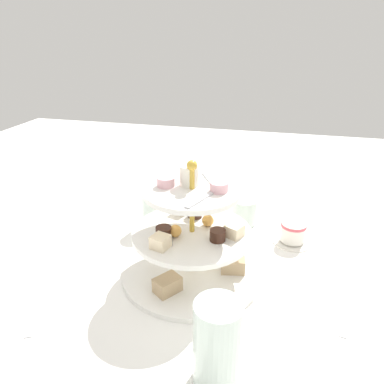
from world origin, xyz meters
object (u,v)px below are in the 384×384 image
at_px(teacup_with_saucer, 293,233).
at_px(water_glass_mid_back, 154,206).
at_px(water_glass_tall_right, 217,344).
at_px(butter_knife_right, 348,305).
at_px(tiered_serving_stand, 192,241).
at_px(water_glass_short_left, 244,212).
at_px(butter_knife_left, 36,303).

bearing_deg(teacup_with_saucer, water_glass_mid_back, 89.30).
distance_m(water_glass_tall_right, water_glass_mid_back, 0.48).
distance_m(water_glass_tall_right, butter_knife_right, 0.30).
bearing_deg(teacup_with_saucer, water_glass_tall_right, 165.17).
distance_m(tiered_serving_stand, water_glass_tall_right, 0.25).
height_order(water_glass_short_left, butter_knife_right, water_glass_short_left).
relative_size(teacup_with_saucer, butter_knife_right, 0.53).
bearing_deg(water_glass_short_left, teacup_with_saucer, -118.86).
relative_size(water_glass_tall_right, butter_knife_right, 0.79).
height_order(tiered_serving_stand, water_glass_tall_right, tiered_serving_stand).
xyz_separation_m(tiered_serving_stand, teacup_with_saucer, (0.17, -0.20, -0.05)).
relative_size(water_glass_short_left, teacup_with_saucer, 0.74).
height_order(tiered_serving_stand, butter_knife_right, tiered_serving_stand).
relative_size(water_glass_tall_right, teacup_with_saucer, 1.50).
bearing_deg(teacup_with_saucer, butter_knife_left, 125.77).
height_order(teacup_with_saucer, butter_knife_left, teacup_with_saucer).
bearing_deg(water_glass_short_left, butter_knife_right, -140.35).
bearing_deg(water_glass_short_left, water_glass_tall_right, -178.31).
bearing_deg(water_glass_tall_right, butter_knife_right, -45.07).
xyz_separation_m(water_glass_tall_right, water_glass_mid_back, (0.41, 0.24, -0.01)).
distance_m(tiered_serving_stand, teacup_with_saucer, 0.27).
relative_size(butter_knife_left, butter_knife_right, 1.00).
distance_m(tiered_serving_stand, butter_knife_right, 0.31).
distance_m(tiered_serving_stand, water_glass_short_left, 0.26).
height_order(teacup_with_saucer, water_glass_mid_back, water_glass_mid_back).
xyz_separation_m(water_glass_short_left, butter_knife_right, (-0.27, -0.22, -0.03)).
relative_size(butter_knife_right, water_glass_mid_back, 1.61).
height_order(tiered_serving_stand, butter_knife_left, tiered_serving_stand).
bearing_deg(water_glass_tall_right, tiered_serving_stand, 21.68).
relative_size(water_glass_tall_right, butter_knife_left, 0.79).
relative_size(tiered_serving_stand, water_glass_short_left, 4.31).
relative_size(water_glass_tall_right, water_glass_mid_back, 1.28).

